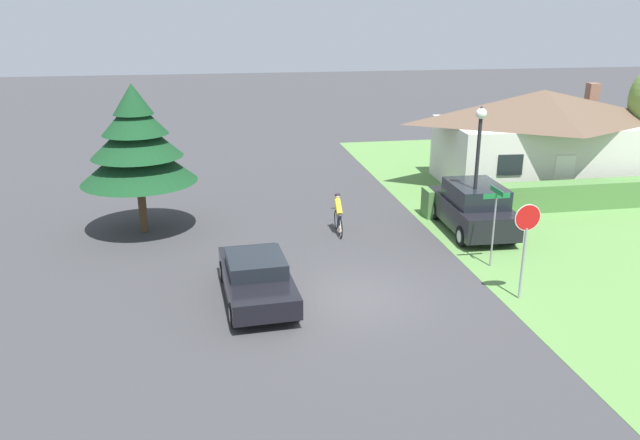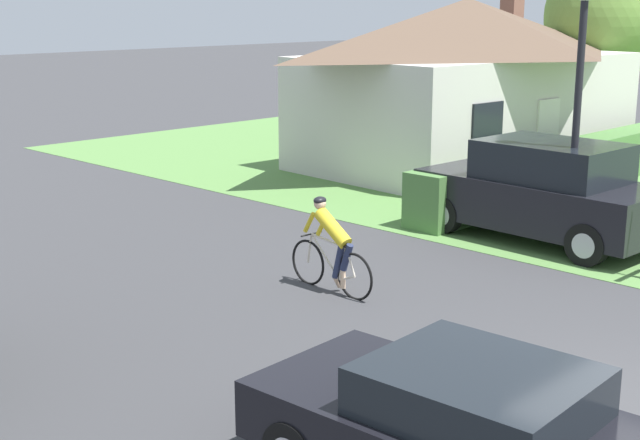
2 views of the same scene
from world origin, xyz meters
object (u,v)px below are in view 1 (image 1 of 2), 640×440
object	(u,v)px
street_name_sign	(495,213)
conifer_tall_near	(137,145)
cottage_house	(539,136)
parked_suv_right	(473,208)
cyclist	(338,215)
stop_sign	(526,232)
street_lamp	(478,150)
sedan_left_lane	(257,277)

from	to	relation	value
street_name_sign	conifer_tall_near	world-z (taller)	conifer_tall_near
cottage_house	parked_suv_right	world-z (taller)	cottage_house
cyclist	parked_suv_right	bearing A→B (deg)	-95.49
cyclist	parked_suv_right	xyz separation A→B (m)	(4.98, -0.69, 0.21)
cyclist	stop_sign	distance (m)	7.70
cyclist	parked_suv_right	world-z (taller)	parked_suv_right
parked_suv_right	conifer_tall_near	bearing A→B (deg)	82.31
parked_suv_right	street_name_sign	distance (m)	3.54
street_lamp	street_name_sign	bearing A→B (deg)	-99.67
sedan_left_lane	cyclist	world-z (taller)	cyclist
parked_suv_right	street_lamp	xyz separation A→B (m)	(-0.32, -0.75, 2.36)
cottage_house	parked_suv_right	bearing A→B (deg)	-130.72
cottage_house	cyclist	distance (m)	11.99
sedan_left_lane	street_name_sign	bearing A→B (deg)	-85.27
cottage_house	parked_suv_right	size ratio (longest dim) A/B	2.15
sedan_left_lane	street_lamp	xyz separation A→B (m)	(8.11, 3.67, 2.62)
cottage_house	street_lamp	xyz separation A→B (m)	(-6.02, -6.62, 0.97)
street_lamp	street_name_sign	distance (m)	3.00
cyclist	conifer_tall_near	bearing A→B (deg)	81.13
street_lamp	sedan_left_lane	bearing A→B (deg)	-155.66
street_lamp	conifer_tall_near	xyz separation A→B (m)	(-11.84, 2.87, 0.04)
stop_sign	street_name_sign	distance (m)	2.43
cottage_house	street_lamp	size ratio (longest dim) A/B	2.05
sedan_left_lane	conifer_tall_near	distance (m)	7.98
sedan_left_lane	conifer_tall_near	world-z (taller)	conifer_tall_near
cyclist	street_lamp	world-z (taller)	street_lamp
cottage_house	sedan_left_lane	distance (m)	17.56
conifer_tall_near	sedan_left_lane	bearing A→B (deg)	-60.32
street_name_sign	conifer_tall_near	xyz separation A→B (m)	(-11.40, 5.46, 1.49)
cottage_house	street_name_sign	size ratio (longest dim) A/B	3.77
sedan_left_lane	cyclist	xyz separation A→B (m)	(3.45, 5.11, 0.05)
cyclist	conifer_tall_near	distance (m)	7.77
sedan_left_lane	parked_suv_right	world-z (taller)	parked_suv_right
cottage_house	parked_suv_right	distance (m)	8.31
sedan_left_lane	street_lamp	bearing A→B (deg)	-68.97
cottage_house	cyclist	bearing A→B (deg)	-150.67
stop_sign	street_lamp	xyz separation A→B (m)	(0.66, 5.00, 1.24)
sedan_left_lane	parked_suv_right	distance (m)	9.52
street_lamp	stop_sign	bearing A→B (deg)	-97.48
cottage_house	street_lamp	distance (m)	9.00
parked_suv_right	street_name_sign	xyz separation A→B (m)	(-0.76, -3.34, 0.90)
conifer_tall_near	cottage_house	bearing A→B (deg)	11.87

